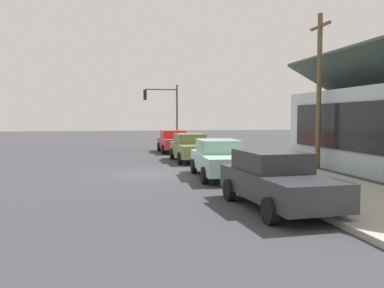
{
  "coord_description": "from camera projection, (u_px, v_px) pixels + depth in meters",
  "views": [
    {
      "loc": [
        18.55,
        -1.62,
        2.56
      ],
      "look_at": [
        -2.87,
        2.56,
        1.13
      ],
      "focal_mm": 38.33,
      "sensor_mm": 36.0,
      "label": 1
    }
  ],
  "objects": [
    {
      "name": "ground_plane",
      "position": [
        149.0,
        173.0,
        18.65
      ],
      "size": [
        120.0,
        120.0,
        0.0
      ],
      "primitive_type": "plane",
      "color": "#38383D"
    },
    {
      "name": "sidewalk_curb",
      "position": [
        265.0,
        169.0,
        19.71
      ],
      "size": [
        60.0,
        4.2,
        0.16
      ],
      "primitive_type": "cube",
      "color": "#A3A099",
      "rests_on": "ground"
    },
    {
      "name": "car_cherry",
      "position": [
        174.0,
        141.0,
        29.88
      ],
      "size": [
        4.42,
        2.08,
        1.59
      ],
      "rotation": [
        0.0,
        0.0,
        -0.0
      ],
      "color": "red",
      "rests_on": "ground"
    },
    {
      "name": "car_olive",
      "position": [
        191.0,
        147.0,
        23.8
      ],
      "size": [
        4.71,
        2.02,
        1.59
      ],
      "rotation": [
        0.0,
        0.0,
        0.0
      ],
      "color": "olive",
      "rests_on": "ground"
    },
    {
      "name": "car_seafoam",
      "position": [
        220.0,
        158.0,
        17.35
      ],
      "size": [
        4.93,
        2.27,
        1.59
      ],
      "rotation": [
        0.0,
        0.0,
        -0.06
      ],
      "color": "#9ED1BC",
      "rests_on": "ground"
    },
    {
      "name": "car_charcoal",
      "position": [
        276.0,
        180.0,
        11.44
      ],
      "size": [
        4.74,
        2.24,
        1.59
      ],
      "rotation": [
        0.0,
        0.0,
        0.06
      ],
      "color": "#2D3035",
      "rests_on": "ground"
    },
    {
      "name": "traffic_light_main",
      "position": [
        164.0,
        106.0,
        33.28
      ],
      "size": [
        0.37,
        2.79,
        5.2
      ],
      "color": "#383833",
      "rests_on": "ground"
    },
    {
      "name": "utility_pole_wooden",
      "position": [
        319.0,
        89.0,
        19.73
      ],
      "size": [
        1.8,
        0.24,
        7.5
      ],
      "color": "brown",
      "rests_on": "ground"
    },
    {
      "name": "fire_hydrant_red",
      "position": [
        202.0,
        148.0,
        27.07
      ],
      "size": [
        0.22,
        0.22,
        0.71
      ],
      "color": "red",
      "rests_on": "sidewalk_curb"
    }
  ]
}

